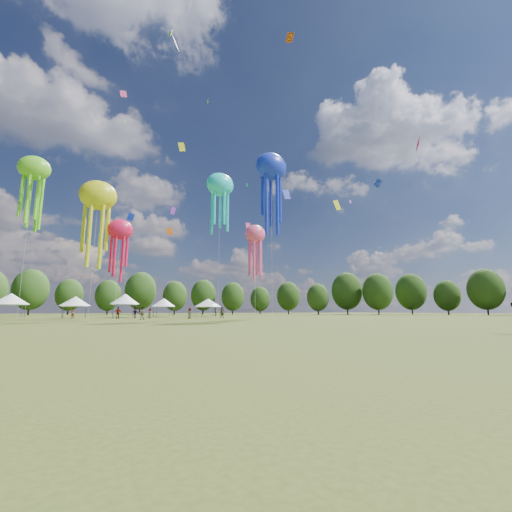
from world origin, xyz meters
name	(u,v)px	position (x,y,z in m)	size (l,w,h in m)	color
ground	(371,339)	(0.00, 0.00, 0.00)	(300.00, 300.00, 0.00)	#384416
spectator_near	(142,313)	(-4.17, 35.00, 0.83)	(0.81, 0.63, 1.66)	gray
spectators_far	(174,313)	(2.54, 45.18, 0.85)	(27.79, 20.86, 1.78)	gray
festival_tents	(118,301)	(-5.44, 54.95, 2.96)	(38.67, 10.13, 4.26)	#47474C
show_kites	(190,196)	(2.63, 38.41, 19.09)	(41.70, 18.42, 29.23)	yellow
small_kites	(165,134)	(-1.10, 41.51, 30.26)	(72.06, 55.02, 42.54)	yellow
treeline	(124,284)	(-3.87, 62.51, 6.54)	(201.57, 95.24, 13.43)	#38281C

